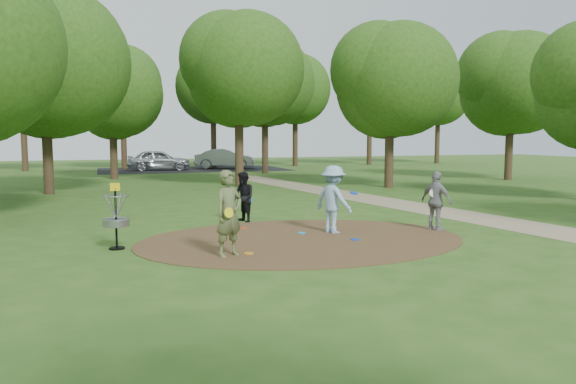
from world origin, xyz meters
name	(u,v)px	position (x,y,z in m)	size (l,w,h in m)	color
ground	(303,240)	(0.00, 0.00, 0.00)	(100.00, 100.00, 0.00)	#2D5119
dirt_clearing	(303,239)	(0.00, 0.00, 0.01)	(8.40, 8.40, 0.02)	#47301C
footpath	(471,217)	(6.50, 2.00, 0.01)	(2.00, 40.00, 0.01)	#8C7A5B
parking_lot	(193,169)	(2.00, 30.00, 0.00)	(14.00, 8.00, 0.01)	black
player_observer_with_disc	(229,214)	(-2.20, -1.32, 0.95)	(0.82, 0.72, 1.89)	#586339
player_throwing_with_disc	(333,199)	(1.11, 0.67, 0.91)	(1.32, 1.36, 1.83)	#8DB6D2
player_walking_with_disc	(243,197)	(-0.73, 3.26, 0.77)	(0.77, 0.88, 1.54)	black
player_waiting_with_disc	(436,201)	(3.96, 0.13, 0.83)	(0.70, 1.05, 1.65)	gray
disc_ground_cyan	(301,233)	(0.25, 0.81, 0.03)	(0.22, 0.22, 0.02)	#1A9DD3
disc_ground_blue	(355,239)	(1.21, -0.51, 0.03)	(0.22, 0.22, 0.02)	#0C37D1
disc_ground_red	(243,228)	(-1.03, 2.15, 0.03)	(0.22, 0.22, 0.02)	#D14914
car_left	(159,160)	(-0.62, 29.55, 0.78)	(1.84, 4.58, 1.56)	#AFAFB7
car_right	(225,159)	(4.54, 30.36, 0.77)	(1.62, 4.65, 1.53)	#95979C
disc_ground_orange	(249,253)	(-1.74, -1.27, 0.03)	(0.22, 0.22, 0.02)	orange
disc_golf_basket	(116,212)	(-4.50, 0.30, 0.87)	(0.63, 0.63, 1.54)	black
tree_ring	(257,72)	(1.50, 9.73, 5.24)	(37.26, 45.35, 8.93)	#332316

